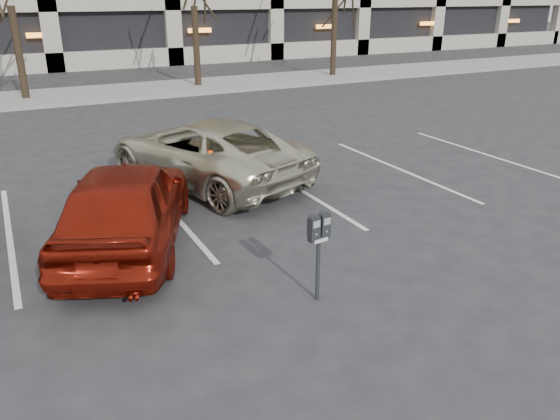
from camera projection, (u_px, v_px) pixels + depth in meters
ground at (289, 240)px, 9.21m from camera, size 140.00×140.00×0.00m
sidewalk at (106, 93)px, 22.41m from camera, size 80.00×4.00×0.12m
stall_lines at (169, 209)px, 10.52m from camera, size 16.90×5.20×0.00m
parking_meter at (319, 235)px, 7.07m from camera, size 0.33×0.16×1.25m
suv_silver at (206, 151)px, 11.83m from camera, size 3.80×5.46×1.39m
car_red at (126, 204)px, 8.74m from camera, size 3.24×4.61×1.46m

